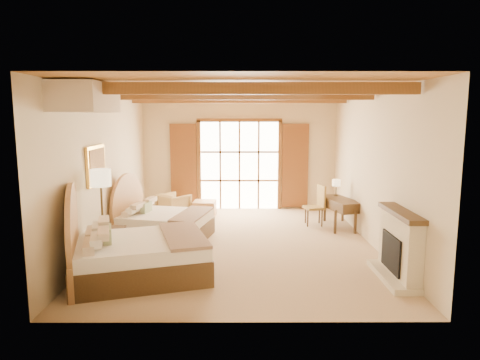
{
  "coord_description": "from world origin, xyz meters",
  "views": [
    {
      "loc": [
        -0.03,
        -8.74,
        2.67
      ],
      "look_at": [
        0.01,
        0.2,
        1.33
      ],
      "focal_mm": 32.0,
      "sensor_mm": 36.0,
      "label": 1
    }
  ],
  "objects_px": {
    "desk": "(339,212)",
    "armchair": "(174,206)",
    "bed_near": "(130,252)",
    "bed_far": "(159,222)",
    "nightstand": "(109,245)"
  },
  "relations": [
    {
      "from": "bed_near",
      "to": "armchair",
      "type": "xyz_separation_m",
      "value": [
        0.1,
        4.19,
        -0.11
      ]
    },
    {
      "from": "desk",
      "to": "armchair",
      "type": "bearing_deg",
      "value": 150.97
    },
    {
      "from": "bed_far",
      "to": "desk",
      "type": "xyz_separation_m",
      "value": [
        4.19,
        0.95,
        -0.0
      ]
    },
    {
      "from": "desk",
      "to": "bed_near",
      "type": "bearing_deg",
      "value": -158.8
    },
    {
      "from": "bed_near",
      "to": "desk",
      "type": "distance_m",
      "value": 5.34
    },
    {
      "from": "bed_far",
      "to": "nightstand",
      "type": "relative_size",
      "value": 3.48
    },
    {
      "from": "nightstand",
      "to": "armchair",
      "type": "height_order",
      "value": "armchair"
    },
    {
      "from": "bed_far",
      "to": "armchair",
      "type": "height_order",
      "value": "bed_far"
    },
    {
      "from": "bed_near",
      "to": "bed_far",
      "type": "relative_size",
      "value": 1.2
    },
    {
      "from": "armchair",
      "to": "desk",
      "type": "distance_m",
      "value": 4.25
    },
    {
      "from": "nightstand",
      "to": "desk",
      "type": "xyz_separation_m",
      "value": [
        4.84,
        2.46,
        0.06
      ]
    },
    {
      "from": "armchair",
      "to": "bed_near",
      "type": "bearing_deg",
      "value": 130.52
    },
    {
      "from": "bed_near",
      "to": "bed_far",
      "type": "bearing_deg",
      "value": 72.3
    },
    {
      "from": "bed_near",
      "to": "nightstand",
      "type": "height_order",
      "value": "bed_near"
    },
    {
      "from": "bed_far",
      "to": "armchair",
      "type": "relative_size",
      "value": 3.03
    }
  ]
}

